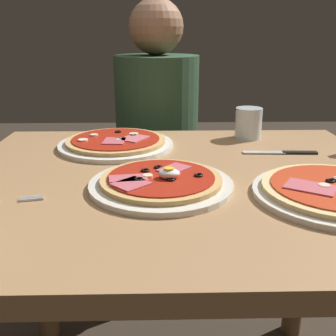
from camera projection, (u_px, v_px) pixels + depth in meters
dining_table at (177, 227)px, 0.94m from camera, size 1.01×0.85×0.76m
pizza_foreground at (161, 182)px, 0.82m from camera, size 0.30×0.30×0.05m
pizza_across_left at (335, 192)px, 0.77m from camera, size 0.32×0.32×0.03m
pizza_across_right at (116, 143)px, 1.11m from camera, size 0.32×0.32×0.03m
water_glass_far at (248, 125)px, 1.20m from camera, size 0.08×0.08×0.09m
knife at (285, 152)px, 1.05m from camera, size 0.20×0.03×0.01m
diner_person at (157, 163)px, 1.61m from camera, size 0.32×0.32×1.18m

